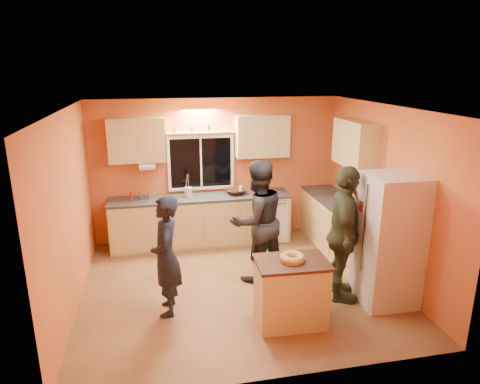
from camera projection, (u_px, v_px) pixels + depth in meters
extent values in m
plane|color=brown|center=(239.00, 286.00, 6.35)|extent=(4.50, 4.50, 0.00)
cube|color=orange|center=(217.00, 170.00, 7.86)|extent=(4.50, 0.04, 2.60)
cube|color=orange|center=(280.00, 265.00, 4.10)|extent=(4.50, 0.04, 2.60)
cube|color=orange|center=(69.00, 213.00, 5.55)|extent=(0.04, 4.00, 2.60)
cube|color=orange|center=(385.00, 193.00, 6.41)|extent=(0.04, 4.00, 2.60)
cube|color=white|center=(239.00, 108.00, 5.61)|extent=(4.50, 4.00, 0.02)
cube|color=black|center=(201.00, 163.00, 7.74)|extent=(1.10, 0.02, 0.90)
cube|color=white|center=(201.00, 163.00, 7.73)|extent=(1.20, 0.04, 1.00)
cube|color=#D3B76F|center=(137.00, 140.00, 7.26)|extent=(0.95, 0.33, 0.75)
cube|color=#D3B76F|center=(262.00, 136.00, 7.68)|extent=(0.95, 0.33, 0.75)
cube|color=#D3B76F|center=(354.00, 143.00, 6.95)|extent=(0.33, 1.00, 0.75)
cylinder|color=silver|center=(147.00, 167.00, 7.30)|extent=(0.27, 0.12, 0.12)
cube|color=#D3B76F|center=(201.00, 221.00, 7.76)|extent=(3.20, 0.60, 0.86)
cube|color=#282B2D|center=(201.00, 197.00, 7.63)|extent=(3.24, 0.62, 0.04)
cube|color=#D3B76F|center=(321.00, 213.00, 8.20)|extent=(0.60, 0.60, 0.86)
cube|color=#282B2D|center=(322.00, 190.00, 8.07)|extent=(0.62, 0.62, 0.04)
cube|color=#D3B76F|center=(348.00, 236.00, 7.07)|extent=(0.60, 1.80, 0.86)
cube|color=#282B2D|center=(350.00, 210.00, 6.94)|extent=(0.62, 1.84, 0.04)
cube|color=silver|center=(389.00, 240.00, 5.70)|extent=(0.72, 0.70, 1.80)
cube|color=#D3B76F|center=(291.00, 293.00, 5.34)|extent=(0.86, 0.60, 0.82)
cube|color=black|center=(292.00, 262.00, 5.22)|extent=(0.90, 0.63, 0.04)
torus|color=tan|center=(292.00, 258.00, 5.20)|extent=(0.31, 0.31, 0.09)
imported|color=black|center=(166.00, 256.00, 5.47)|extent=(0.41, 0.60, 1.60)
imported|color=black|center=(257.00, 221.00, 6.33)|extent=(1.08, 0.96, 1.85)
imported|color=#2E3321|center=(344.00, 235.00, 5.77)|extent=(0.80, 1.20, 1.90)
imported|color=black|center=(236.00, 191.00, 7.77)|extent=(0.44, 0.44, 0.09)
cylinder|color=beige|center=(188.00, 192.00, 7.58)|extent=(0.14, 0.14, 0.17)
imported|color=gray|center=(355.00, 203.00, 6.75)|extent=(0.33, 0.30, 0.32)
cube|color=#A9281A|center=(346.00, 201.00, 7.24)|extent=(0.16, 0.12, 0.07)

